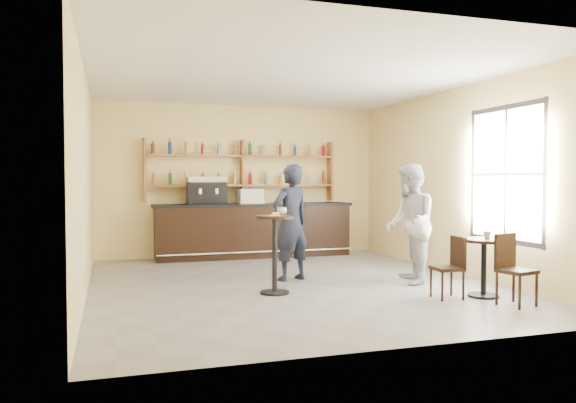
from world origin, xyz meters
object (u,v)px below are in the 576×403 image
object	(u,v)px
pedestal_table	(275,255)
chair_south	(517,270)
pastry_case	(250,196)
man_main	(291,222)
patron_second	(410,223)
cafe_table	(484,268)
espresso_machine	(206,190)
chair_west	(447,268)
bar_counter	(254,230)

from	to	relation	value
pedestal_table	chair_south	xyz separation A→B (m)	(2.74, -1.68, -0.10)
pastry_case	chair_south	distance (m)	5.94
man_main	patron_second	xyz separation A→B (m)	(1.69, -0.81, 0.01)
cafe_table	pedestal_table	bearing A→B (deg)	158.06
espresso_machine	pedestal_table	size ratio (longest dim) A/B	0.70
cafe_table	patron_second	size ratio (longest dim) A/B	0.43
espresso_machine	patron_second	size ratio (longest dim) A/B	0.42
chair_west	chair_south	xyz separation A→B (m)	(0.60, -0.65, 0.04)
patron_second	cafe_table	bearing A→B (deg)	38.54
man_main	pedestal_table	bearing A→B (deg)	39.98
bar_counter	espresso_machine	distance (m)	1.30
bar_counter	chair_west	xyz separation A→B (m)	(1.50, -4.82, -0.14)
pedestal_table	cafe_table	size ratio (longest dim) A/B	1.38
pedestal_table	man_main	xyz separation A→B (m)	(0.54, 0.94, 0.38)
espresso_machine	man_main	distance (m)	3.02
pastry_case	cafe_table	world-z (taller)	pastry_case
chair_west	patron_second	world-z (taller)	patron_second
bar_counter	espresso_machine	size ratio (longest dim) A/B	5.32
pastry_case	patron_second	bearing A→B (deg)	-58.19
pastry_case	patron_second	size ratio (longest dim) A/B	0.27
espresso_machine	patron_second	world-z (taller)	patron_second
espresso_machine	pedestal_table	xyz separation A→B (m)	(0.35, -3.78, -0.85)
man_main	chair_west	xyz separation A→B (m)	(1.60, -1.98, -0.51)
chair_west	patron_second	size ratio (longest dim) A/B	0.45
espresso_machine	chair_west	bearing A→B (deg)	-58.15
cafe_table	chair_west	xyz separation A→B (m)	(-0.55, 0.05, 0.02)
chair_south	chair_west	bearing A→B (deg)	118.59
chair_west	cafe_table	bearing A→B (deg)	88.55
pastry_case	pedestal_table	distance (m)	3.89
bar_counter	chair_south	bearing A→B (deg)	-69.01
bar_counter	chair_west	size ratio (longest dim) A/B	4.91
pedestal_table	patron_second	bearing A→B (deg)	3.26
espresso_machine	man_main	size ratio (longest dim) A/B	0.42
pastry_case	cafe_table	bearing A→B (deg)	-59.13
cafe_table	patron_second	bearing A→B (deg)	110.68
cafe_table	chair_west	size ratio (longest dim) A/B	0.95
cafe_table	man_main	bearing A→B (deg)	136.70
pedestal_table	cafe_table	xyz separation A→B (m)	(2.69, -1.08, -0.15)
bar_counter	pedestal_table	xyz separation A→B (m)	(-0.64, -3.78, -0.01)
bar_counter	man_main	xyz separation A→B (m)	(-0.10, -2.84, 0.37)
chair_south	patron_second	bearing A→B (deg)	91.53
cafe_table	patron_second	distance (m)	1.40
cafe_table	chair_west	world-z (taller)	chair_west
bar_counter	cafe_table	bearing A→B (deg)	-67.19
chair_south	patron_second	xyz separation A→B (m)	(-0.51, 1.81, 0.48)
espresso_machine	pedestal_table	distance (m)	3.89
espresso_machine	chair_west	xyz separation A→B (m)	(2.49, -4.82, -0.98)
man_main	cafe_table	size ratio (longest dim) A/B	2.32
bar_counter	chair_south	distance (m)	5.86
pedestal_table	patron_second	distance (m)	2.27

